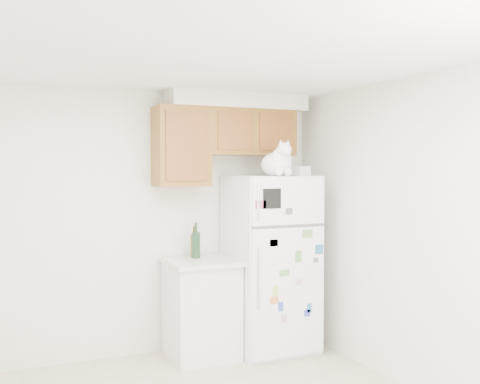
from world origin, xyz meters
TOP-DOWN VIEW (x-y plane):
  - room_shell at (0.12, 0.24)m, footprint 3.84×4.04m
  - refrigerator at (1.33, 1.61)m, footprint 0.76×0.78m
  - base_counter at (0.64, 1.68)m, footprint 0.64×0.64m
  - cat at (1.28, 1.35)m, footprint 0.32×0.47m
  - storage_box_back at (1.55, 1.74)m, footprint 0.21×0.18m
  - storage_box_front at (1.59, 1.47)m, footprint 0.18×0.15m
  - bottle_green at (0.62, 1.78)m, footprint 0.08×0.08m
  - bottle_amber at (0.63, 1.85)m, footprint 0.07×0.07m

SIDE VIEW (x-z plane):
  - base_counter at x=0.64m, z-range 0.00..0.92m
  - refrigerator at x=1.33m, z-range 0.00..1.70m
  - bottle_amber at x=0.63m, z-range 0.92..1.22m
  - bottle_green at x=0.62m, z-range 0.92..1.26m
  - room_shell at x=0.12m, z-range 0.41..2.93m
  - storage_box_front at x=1.59m, z-range 1.70..1.79m
  - storage_box_back at x=1.55m, z-range 1.70..1.80m
  - cat at x=1.28m, z-range 1.66..1.99m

